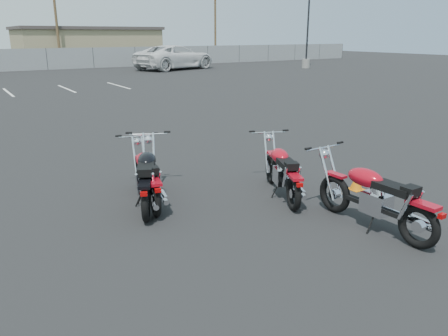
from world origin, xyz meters
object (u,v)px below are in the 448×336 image
motorcycle_front_red (148,176)px  motorcycle_second_black (148,177)px  motorcycle_rear_red (283,171)px  white_van (175,50)px  motorcycle_third_red (375,197)px

motorcycle_front_red → motorcycle_second_black: 0.14m
motorcycle_front_red → motorcycle_rear_red: 2.50m
motorcycle_rear_red → motorcycle_second_black: bearing=157.7°
motorcycle_front_red → motorcycle_second_black: (-0.05, -0.13, 0.02)m
motorcycle_rear_red → white_van: 31.79m
motorcycle_front_red → white_van: size_ratio=0.25×
motorcycle_second_black → motorcycle_front_red: bearing=68.3°
motorcycle_third_red → motorcycle_front_red: bearing=130.3°
motorcycle_third_red → motorcycle_rear_red: 1.92m
motorcycle_front_red → motorcycle_third_red: bearing=-49.7°
motorcycle_second_black → motorcycle_third_red: motorcycle_third_red is taller
motorcycle_front_red → motorcycle_second_black: bearing=-111.7°
motorcycle_front_red → motorcycle_second_black: motorcycle_second_black is taller
motorcycle_front_red → white_van: white_van is taller
white_van → motorcycle_front_red: bearing=135.8°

